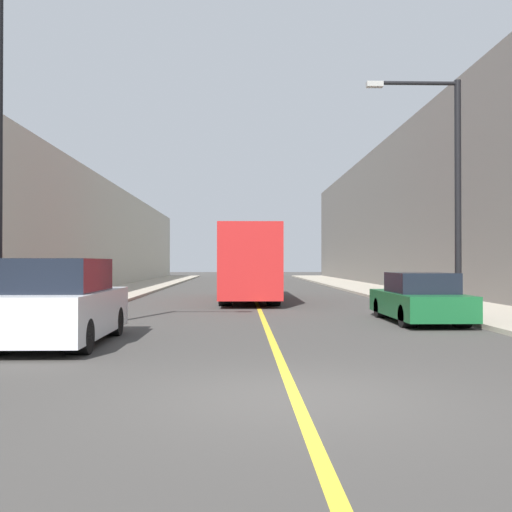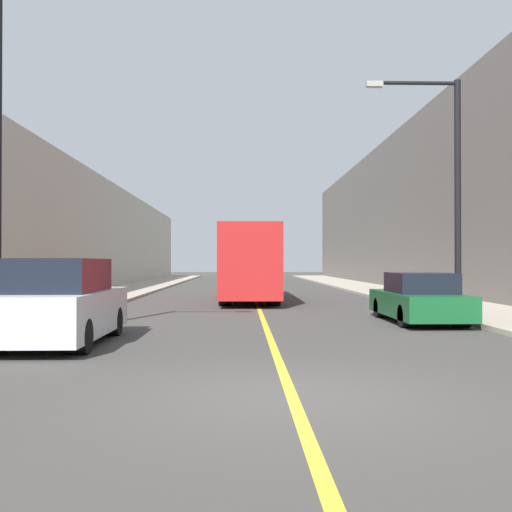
{
  "view_description": "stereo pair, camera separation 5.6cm",
  "coord_description": "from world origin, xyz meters",
  "px_view_note": "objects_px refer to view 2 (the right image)",
  "views": [
    {
      "loc": [
        -0.71,
        -7.72,
        1.75
      ],
      "look_at": [
        -0.1,
        15.39,
        1.99
      ],
      "focal_mm": 42.0,
      "sensor_mm": 36.0,
      "label": 1
    },
    {
      "loc": [
        -0.66,
        -7.73,
        1.75
      ],
      "look_at": [
        -0.1,
        15.39,
        1.99
      ],
      "focal_mm": 42.0,
      "sensor_mm": 36.0,
      "label": 2
    }
  ],
  "objects_px": {
    "bus": "(249,262)",
    "street_lamp_left": "(9,132)",
    "parked_suv_left": "(58,305)",
    "street_lamp_right": "(449,179)",
    "car_right_near": "(419,300)"
  },
  "relations": [
    {
      "from": "bus",
      "to": "street_lamp_left",
      "type": "bearing_deg",
      "value": -110.8
    },
    {
      "from": "car_right_near",
      "to": "street_lamp_left",
      "type": "relative_size",
      "value": 0.61
    },
    {
      "from": "parked_suv_left",
      "to": "bus",
      "type": "bearing_deg",
      "value": 73.66
    },
    {
      "from": "car_right_near",
      "to": "street_lamp_left",
      "type": "bearing_deg",
      "value": -157.55
    },
    {
      "from": "parked_suv_left",
      "to": "street_lamp_right",
      "type": "height_order",
      "value": "street_lamp_right"
    },
    {
      "from": "bus",
      "to": "parked_suv_left",
      "type": "bearing_deg",
      "value": -106.34
    },
    {
      "from": "bus",
      "to": "street_lamp_left",
      "type": "height_order",
      "value": "street_lamp_left"
    },
    {
      "from": "car_right_near",
      "to": "street_lamp_left",
      "type": "xyz_separation_m",
      "value": [
        -10.2,
        -4.21,
        3.91
      ]
    },
    {
      "from": "bus",
      "to": "parked_suv_left",
      "type": "xyz_separation_m",
      "value": [
        -4.21,
        -14.36,
        -0.91
      ]
    },
    {
      "from": "bus",
      "to": "car_right_near",
      "type": "xyz_separation_m",
      "value": [
        4.84,
        -9.9,
        -1.09
      ]
    },
    {
      "from": "bus",
      "to": "car_right_near",
      "type": "bearing_deg",
      "value": -63.94
    },
    {
      "from": "parked_suv_left",
      "to": "street_lamp_left",
      "type": "relative_size",
      "value": 0.6
    },
    {
      "from": "car_right_near",
      "to": "bus",
      "type": "bearing_deg",
      "value": 116.06
    },
    {
      "from": "parked_suv_left",
      "to": "street_lamp_right",
      "type": "bearing_deg",
      "value": 27.39
    },
    {
      "from": "street_lamp_left",
      "to": "street_lamp_right",
      "type": "xyz_separation_m",
      "value": [
        11.38,
        5.05,
        -0.27
      ]
    }
  ]
}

